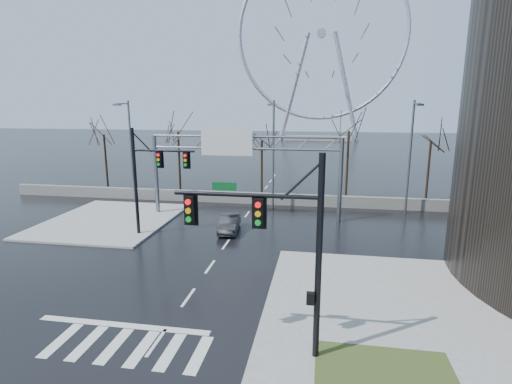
% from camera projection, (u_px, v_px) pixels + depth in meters
% --- Properties ---
extents(ground, '(260.00, 260.00, 0.00)m').
position_uv_depth(ground, '(188.00, 297.00, 20.33)').
color(ground, black).
rests_on(ground, ground).
extents(sidewalk_right_ext, '(12.00, 10.00, 0.15)m').
position_uv_depth(sidewalk_right_ext, '(386.00, 293.00, 20.62)').
color(sidewalk_right_ext, gray).
rests_on(sidewalk_right_ext, ground).
extents(sidewalk_far, '(10.00, 12.00, 0.15)m').
position_uv_depth(sidewalk_far, '(110.00, 220.00, 33.66)').
color(sidewalk_far, gray).
rests_on(sidewalk_far, ground).
extents(grass_strip, '(5.00, 4.00, 0.02)m').
position_uv_depth(grass_strip, '(386.00, 380.00, 14.02)').
color(grass_strip, '#34441C').
rests_on(grass_strip, sidewalk_near).
extents(barrier_wall, '(52.00, 0.50, 1.10)m').
position_uv_depth(barrier_wall, '(255.00, 198.00, 39.48)').
color(barrier_wall, slate).
rests_on(barrier_wall, ground).
extents(signal_mast_near, '(5.52, 0.41, 8.00)m').
position_uv_depth(signal_mast_near, '(282.00, 237.00, 14.56)').
color(signal_mast_near, black).
rests_on(signal_mast_near, ground).
extents(signal_mast_far, '(4.72, 0.41, 8.00)m').
position_uv_depth(signal_mast_far, '(149.00, 172.00, 28.88)').
color(signal_mast_far, black).
rests_on(signal_mast_far, ground).
extents(sign_gantry, '(16.36, 0.40, 7.60)m').
position_uv_depth(sign_gantry, '(240.00, 158.00, 33.69)').
color(sign_gantry, slate).
rests_on(sign_gantry, ground).
extents(streetlight_left, '(0.50, 2.55, 10.00)m').
position_uv_depth(streetlight_left, '(129.00, 144.00, 38.51)').
color(streetlight_left, slate).
rests_on(streetlight_left, ground).
extents(streetlight_mid, '(0.50, 2.55, 10.00)m').
position_uv_depth(streetlight_mid, '(273.00, 147.00, 36.24)').
color(streetlight_mid, slate).
rests_on(streetlight_mid, ground).
extents(streetlight_right, '(0.50, 2.55, 10.00)m').
position_uv_depth(streetlight_right, '(411.00, 149.00, 34.29)').
color(streetlight_right, slate).
rests_on(streetlight_right, ground).
extents(tree_far_left, '(3.50, 3.50, 7.00)m').
position_uv_depth(tree_far_left, '(104.00, 141.00, 45.18)').
color(tree_far_left, black).
rests_on(tree_far_left, ground).
extents(tree_left, '(3.75, 3.75, 7.50)m').
position_uv_depth(tree_left, '(178.00, 139.00, 43.15)').
color(tree_left, black).
rests_on(tree_left, ground).
extents(tree_center, '(3.25, 3.25, 6.50)m').
position_uv_depth(tree_center, '(262.00, 147.00, 42.82)').
color(tree_center, black).
rests_on(tree_center, ground).
extents(tree_right, '(3.90, 3.90, 7.80)m').
position_uv_depth(tree_right, '(348.00, 139.00, 40.17)').
color(tree_right, black).
rests_on(tree_right, ground).
extents(tree_far_right, '(3.40, 3.40, 6.80)m').
position_uv_depth(tree_far_right, '(430.00, 148.00, 39.52)').
color(tree_far_right, black).
rests_on(tree_far_right, ground).
extents(ferris_wheel, '(45.00, 6.00, 50.91)m').
position_uv_depth(ferris_wheel, '(321.00, 41.00, 105.41)').
color(ferris_wheel, gray).
rests_on(ferris_wheel, ground).
extents(car, '(1.72, 4.02, 1.29)m').
position_uv_depth(car, '(229.00, 223.00, 30.80)').
color(car, black).
rests_on(car, ground).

